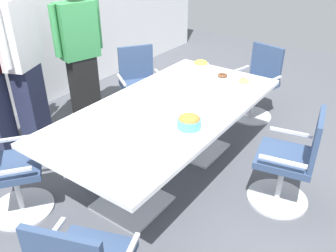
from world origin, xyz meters
name	(u,v)px	position (x,y,z in m)	size (l,w,h in m)	color
ground_plane	(168,174)	(0.00, 0.00, -0.01)	(10.00, 10.00, 0.01)	#4C4F56
back_wall	(0,3)	(0.00, 2.40, 1.40)	(8.00, 0.10, 2.80)	white
conference_table	(168,119)	(0.00, 0.00, 0.63)	(2.40, 1.20, 0.75)	white
office_chair_0	(6,173)	(-1.21, 0.77, 0.41)	(0.76, 0.76, 0.91)	silver
office_chair_2	(290,164)	(0.27, -1.09, 0.41)	(0.63, 0.63, 0.91)	silver
office_chair_3	(256,87)	(1.68, -0.17, 0.41)	(0.65, 0.65, 0.91)	silver
office_chair_4	(140,89)	(0.78, 0.98, 0.41)	(0.75, 0.75, 0.91)	silver
person_standing_1	(23,58)	(-0.33, 1.64, 0.98)	(0.59, 0.38, 1.85)	#232842
person_standing_2	(80,51)	(0.38, 1.55, 0.89)	(0.61, 0.32, 1.70)	black
snack_bowl_chips_yellow	(201,65)	(0.97, 0.24, 0.81)	(0.18, 0.18, 0.12)	white
snack_bowl_pretzels	(189,121)	(-0.21, -0.36, 0.81)	(0.20, 0.20, 0.12)	#4C9EC6
donut_platter	(233,79)	(0.92, -0.20, 0.77)	(0.36, 0.36, 0.04)	white
plate_stack	(215,105)	(0.25, -0.35, 0.77)	(0.24, 0.24, 0.05)	white
napkin_pile	(94,121)	(-0.62, 0.31, 0.78)	(0.19, 0.19, 0.07)	white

